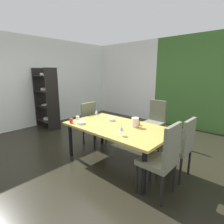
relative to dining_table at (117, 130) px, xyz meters
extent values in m
cube|color=black|center=(-0.76, 0.09, -0.66)|extent=(5.58, 6.12, 0.02)
cube|color=white|center=(-2.24, 3.10, 0.72)|extent=(2.63, 0.10, 2.74)
cube|color=#3D6A2D|center=(0.55, 3.10, 0.72)|extent=(2.95, 0.10, 2.74)
cube|color=white|center=(-3.50, 0.09, 0.72)|extent=(0.10, 6.12, 2.74)
cube|color=#B69845|center=(0.00, 0.00, 0.05)|extent=(1.93, 1.09, 0.04)
cylinder|color=black|center=(-0.86, 0.45, -0.31)|extent=(0.07, 0.07, 0.68)
cylinder|color=black|center=(0.86, 0.45, -0.31)|extent=(0.07, 0.07, 0.68)
cylinder|color=black|center=(-0.86, -0.45, -0.31)|extent=(0.07, 0.07, 0.68)
cylinder|color=black|center=(0.86, -0.45, -0.31)|extent=(0.07, 0.07, 0.68)
cube|color=#62644E|center=(0.02, 1.28, -0.17)|extent=(0.44, 0.44, 0.07)
cube|color=#62644E|center=(0.02, 1.48, 0.10)|extent=(0.42, 0.05, 0.54)
cylinder|color=black|center=(0.21, 1.09, -0.43)|extent=(0.04, 0.04, 0.44)
cylinder|color=black|center=(-0.17, 1.09, -0.43)|extent=(0.04, 0.04, 0.44)
cylinder|color=black|center=(0.21, 1.47, -0.43)|extent=(0.04, 0.04, 0.44)
cylinder|color=black|center=(-0.17, 1.47, -0.43)|extent=(0.04, 0.04, 0.44)
cube|color=#62644E|center=(-0.97, 0.30, -0.17)|extent=(0.44, 0.44, 0.07)
cube|color=#62644E|center=(-1.17, 0.30, 0.08)|extent=(0.05, 0.42, 0.50)
cylinder|color=black|center=(-0.78, 0.49, -0.43)|extent=(0.04, 0.04, 0.44)
cylinder|color=black|center=(-0.78, 0.11, -0.43)|extent=(0.04, 0.04, 0.44)
cylinder|color=black|center=(-1.16, 0.49, -0.43)|extent=(0.04, 0.04, 0.44)
cylinder|color=black|center=(-1.16, 0.11, -0.43)|extent=(0.04, 0.04, 0.44)
cube|color=#62644E|center=(0.97, -0.30, -0.17)|extent=(0.44, 0.44, 0.07)
cube|color=#62644E|center=(1.17, -0.30, 0.12)|extent=(0.05, 0.42, 0.57)
cylinder|color=black|center=(0.78, -0.49, -0.43)|extent=(0.04, 0.04, 0.44)
cylinder|color=black|center=(0.78, -0.11, -0.43)|extent=(0.04, 0.04, 0.44)
cylinder|color=black|center=(1.16, -0.49, -0.43)|extent=(0.04, 0.04, 0.44)
cylinder|color=black|center=(1.16, -0.11, -0.43)|extent=(0.04, 0.04, 0.44)
cube|color=#62644E|center=(0.97, 0.30, -0.17)|extent=(0.44, 0.44, 0.07)
cube|color=#62644E|center=(1.17, 0.30, 0.09)|extent=(0.05, 0.42, 0.51)
cylinder|color=black|center=(0.78, 0.11, -0.43)|extent=(0.04, 0.04, 0.44)
cylinder|color=black|center=(0.78, 0.49, -0.43)|extent=(0.04, 0.04, 0.44)
cylinder|color=black|center=(1.16, 0.11, -0.43)|extent=(0.04, 0.04, 0.44)
cylinder|color=black|center=(1.16, 0.49, -0.43)|extent=(0.04, 0.04, 0.44)
cube|color=black|center=(-3.38, 0.19, 0.25)|extent=(0.05, 0.37, 1.80)
cube|color=black|center=(-2.61, 0.19, 0.25)|extent=(0.05, 0.37, 1.80)
cube|color=black|center=(-2.99, 0.19, -0.42)|extent=(0.80, 0.37, 0.02)
cylinder|color=white|center=(-3.06, 0.19, -0.38)|extent=(0.20, 0.20, 0.06)
cube|color=black|center=(-2.99, 0.19, 0.03)|extent=(0.80, 0.37, 0.02)
cylinder|color=white|center=(-3.09, 0.19, 0.05)|extent=(0.21, 0.21, 0.02)
cube|color=black|center=(-2.99, 0.19, 0.48)|extent=(0.80, 0.37, 0.02)
cylinder|color=beige|center=(-2.87, 0.19, 0.52)|extent=(0.15, 0.15, 0.06)
cylinder|color=white|center=(-3.15, 0.19, 0.53)|extent=(0.13, 0.13, 0.07)
cube|color=black|center=(-2.99, 0.19, 0.93)|extent=(0.80, 0.37, 0.02)
cylinder|color=white|center=(-2.87, 0.19, 0.95)|extent=(0.21, 0.21, 0.02)
cylinder|color=white|center=(-3.15, 0.19, 0.97)|extent=(0.10, 0.10, 0.07)
cylinder|color=silver|center=(0.36, -0.34, 0.07)|extent=(0.06, 0.06, 0.00)
cylinder|color=silver|center=(0.36, -0.34, 0.11)|extent=(0.01, 0.01, 0.08)
cone|color=silver|center=(0.36, -0.34, 0.19)|extent=(0.08, 0.08, 0.07)
cylinder|color=silver|center=(-0.83, 0.24, 0.07)|extent=(0.06, 0.06, 0.00)
cylinder|color=silver|center=(-0.83, 0.24, 0.10)|extent=(0.01, 0.01, 0.06)
cone|color=silver|center=(-0.83, 0.24, 0.17)|extent=(0.07, 0.07, 0.08)
cylinder|color=silver|center=(-0.32, 0.19, 0.09)|extent=(0.13, 0.13, 0.05)
cylinder|color=#F0EACD|center=(-0.60, -0.37, 0.09)|extent=(0.17, 0.17, 0.05)
cylinder|color=silver|center=(-0.82, -0.28, 0.12)|extent=(0.07, 0.07, 0.10)
cylinder|color=red|center=(0.23, 0.31, 0.10)|extent=(0.08, 0.08, 0.07)
cylinder|color=red|center=(-0.78, -0.46, 0.11)|extent=(0.07, 0.07, 0.09)
cylinder|color=silver|center=(0.27, 0.17, 0.15)|extent=(0.13, 0.13, 0.17)
cone|color=silver|center=(0.33, 0.17, 0.23)|extent=(0.05, 0.05, 0.03)
camera|label=1|loc=(1.98, -2.33, 1.03)|focal=28.00mm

